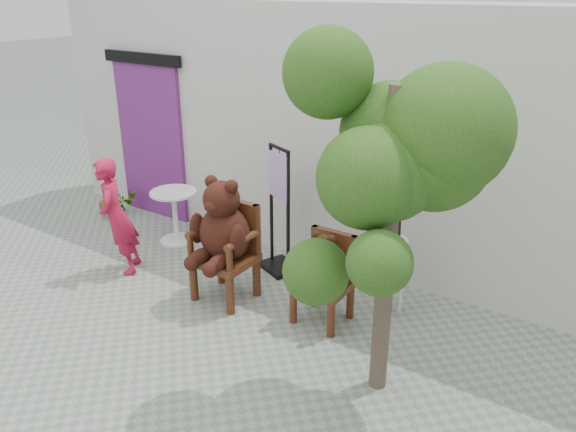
% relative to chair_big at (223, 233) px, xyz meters
% --- Properties ---
extents(ground_plane, '(60.00, 60.00, 0.00)m').
position_rel_chair_big_xyz_m(ground_plane, '(0.60, -1.27, -0.77)').
color(ground_plane, gray).
rests_on(ground_plane, ground).
extents(back_wall, '(9.00, 1.00, 3.00)m').
position_rel_chair_big_xyz_m(back_wall, '(0.60, 1.83, 0.73)').
color(back_wall, beige).
rests_on(back_wall, ground).
extents(doorway, '(1.40, 0.11, 2.33)m').
position_rel_chair_big_xyz_m(doorway, '(-2.40, 1.30, 0.40)').
color(doorway, '#67236A').
rests_on(doorway, ground).
extents(chair_big, '(0.68, 0.72, 1.38)m').
position_rel_chair_big_xyz_m(chair_big, '(0.00, 0.00, 0.00)').
color(chair_big, '#3E1C0D').
rests_on(chair_big, ground).
extents(chair_small, '(0.52, 0.52, 0.97)m').
position_rel_chair_big_xyz_m(chair_small, '(1.10, 0.21, -0.20)').
color(chair_small, '#3E1C0D').
rests_on(chair_small, ground).
extents(person, '(0.57, 0.60, 1.38)m').
position_rel_chair_big_xyz_m(person, '(-1.42, -0.21, -0.08)').
color(person, '#B3163A').
rests_on(person, ground).
extents(cafe_table, '(0.60, 0.60, 0.70)m').
position_rel_chair_big_xyz_m(cafe_table, '(-1.46, 0.74, -0.33)').
color(cafe_table, white).
rests_on(cafe_table, ground).
extents(display_stand, '(0.55, 0.50, 1.51)m').
position_rel_chair_big_xyz_m(display_stand, '(0.12, 0.85, -0.18)').
color(display_stand, black).
rests_on(display_stand, ground).
extents(stool_bucket, '(0.32, 0.32, 1.45)m').
position_rel_chair_big_xyz_m(stool_bucket, '(1.58, 0.74, -0.13)').
color(stool_bucket, white).
rests_on(stool_bucket, ground).
extents(tree, '(1.63, 1.44, 2.91)m').
position_rel_chair_big_xyz_m(tree, '(2.06, -0.36, 1.29)').
color(tree, '#413327').
rests_on(tree, ground).
extents(potted_plant, '(0.49, 0.45, 0.46)m').
position_rel_chair_big_xyz_m(potted_plant, '(-2.80, 0.89, -0.54)').
color(potted_plant, '#1B3C10').
rests_on(potted_plant, ground).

